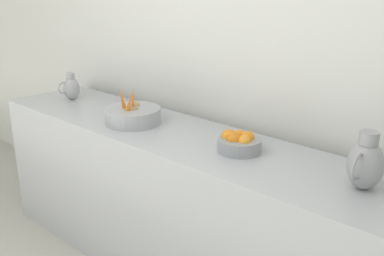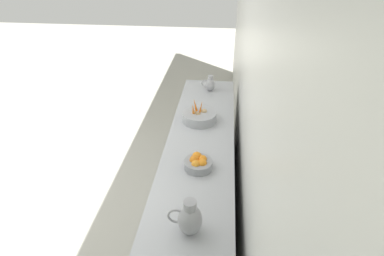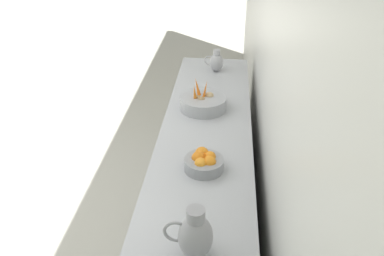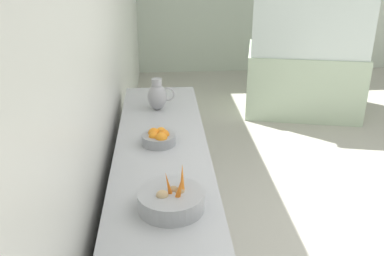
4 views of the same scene
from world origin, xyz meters
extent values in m
cube|color=silver|center=(-1.95, 0.54, 1.50)|extent=(0.10, 9.33, 3.00)
cube|color=#ADAFB5|center=(-1.54, 0.04, 0.46)|extent=(0.61, 3.00, 0.91)
cylinder|color=#9EA0A5|center=(-1.50, -0.40, 0.96)|extent=(0.34, 0.34, 0.09)
torus|color=#9EA0A5|center=(-1.50, -0.40, 0.92)|extent=(0.20, 0.20, 0.01)
cone|color=orange|center=(-1.45, -0.44, 1.06)|extent=(0.07, 0.04, 0.17)
cone|color=orange|center=(-1.44, -0.37, 1.06)|extent=(0.04, 0.09, 0.16)
cone|color=orange|center=(-1.51, -0.41, 1.05)|extent=(0.06, 0.04, 0.16)
ellipsoid|color=#9E7F56|center=(-1.45, -0.40, 1.00)|extent=(0.05, 0.04, 0.04)
ellipsoid|color=tan|center=(-1.54, -0.43, 1.01)|extent=(0.06, 0.05, 0.05)
ellipsoid|color=#9E7F56|center=(-1.48, -0.38, 1.00)|extent=(0.05, 0.05, 0.04)
cylinder|color=gray|center=(-1.55, 0.35, 0.95)|extent=(0.23, 0.23, 0.07)
sphere|color=orange|center=(-1.59, 0.32, 0.98)|extent=(0.07, 0.07, 0.07)
sphere|color=orange|center=(-1.59, 0.37, 0.98)|extent=(0.08, 0.08, 0.08)
sphere|color=orange|center=(-1.54, 0.39, 0.98)|extent=(0.07, 0.07, 0.07)
sphere|color=orange|center=(-1.52, 0.34, 0.98)|extent=(0.08, 0.08, 0.08)
sphere|color=orange|center=(-1.54, 0.29, 0.98)|extent=(0.08, 0.08, 0.08)
ellipsoid|color=#939399|center=(-1.56, 0.99, 1.02)|extent=(0.15, 0.15, 0.21)
cylinder|color=#939399|center=(-1.56, 0.99, 1.14)|extent=(0.08, 0.08, 0.06)
torus|color=#939399|center=(-1.48, 0.99, 1.04)|extent=(0.11, 0.01, 0.11)
ellipsoid|color=#A3A3A8|center=(-1.56, -1.15, 1.00)|extent=(0.11, 0.11, 0.16)
cylinder|color=#A3A3A8|center=(-1.56, -1.15, 1.09)|extent=(0.06, 0.06, 0.04)
torus|color=#A3A3A8|center=(-1.50, -1.15, 1.01)|extent=(0.09, 0.01, 0.09)
camera|label=1|loc=(0.19, 1.60, 1.77)|focal=42.25mm
camera|label=2|loc=(-1.72, 2.31, 2.47)|focal=29.33mm
camera|label=3|loc=(-1.67, 2.25, 2.28)|focal=38.23mm
camera|label=4|loc=(-1.53, -2.22, 2.15)|focal=40.10mm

